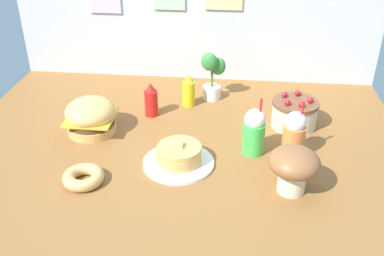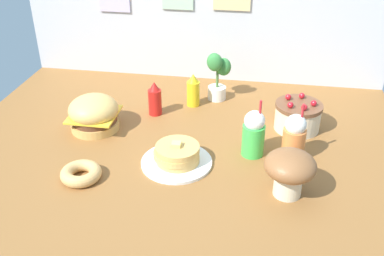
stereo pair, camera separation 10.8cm
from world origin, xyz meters
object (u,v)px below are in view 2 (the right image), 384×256
Objects in this scene: orange_float_cup at (294,137)px; potted_plant at (217,74)px; burger at (94,113)px; pancake_stack at (177,156)px; mustard_bottle at (194,91)px; mushroom_stool at (290,169)px; donut_pink_glaze at (81,173)px; cream_soda_cup at (254,133)px; ketchup_bottle at (155,99)px; layer_cake at (298,116)px.

orange_float_cup is 0.98× the size of potted_plant.
orange_float_cup reaches higher than burger.
mustard_bottle is (-0.02, 0.61, 0.05)m from pancake_stack.
orange_float_cup is at bearing 84.08° from mushroom_stool.
donut_pink_glaze is at bearing -77.79° from burger.
cream_soda_cup is 1.61× the size of donut_pink_glaze.
donut_pink_glaze is at bearing -161.06° from orange_float_cup.
burger is 0.35m from ketchup_bottle.
burger is 1.08m from layer_cake.
orange_float_cup reaches higher than mushroom_stool.
orange_float_cup is at bearing -6.66° from burger.
pancake_stack is 1.55× the size of mushroom_stool.
layer_cake reaches higher than pancake_stack.
layer_cake is 0.37m from cream_soda_cup.
orange_float_cup is at bearing -53.52° from potted_plant.
mushroom_stool is (0.51, -0.15, 0.09)m from pancake_stack.
pancake_stack is at bearing -65.15° from ketchup_bottle.
cream_soda_cup is (0.37, -0.47, 0.02)m from mustard_bottle.
cream_soda_cup reaches higher than donut_pink_glaze.
burger is 0.87× the size of potted_plant.
orange_float_cup is 1.61× the size of donut_pink_glaze.
mustard_bottle is 0.67× the size of cream_soda_cup.
layer_cake is (1.07, 0.17, -0.01)m from burger.
mushroom_stool reaches higher than mustard_bottle.
mustard_bottle is at bearing 91.93° from pancake_stack.
orange_float_cup is (0.75, -0.33, 0.02)m from ketchup_bottle.
orange_float_cup reaches higher than layer_cake.
orange_float_cup is at bearing -40.69° from mustard_bottle.
ketchup_bottle is 0.67× the size of cream_soda_cup.
burger is at bearing 102.21° from donut_pink_glaze.
mustard_bottle is at bearing -140.19° from potted_plant.
pancake_stack is 1.13× the size of cream_soda_cup.
layer_cake is 1.34× the size of donut_pink_glaze.
cream_soda_cup reaches higher than layer_cake.
ketchup_bottle reaches higher than donut_pink_glaze.
layer_cake is 1.13× the size of mushroom_stool.
cream_soda_cup is at bearing 119.09° from mushroom_stool.
pancake_stack is 0.38m from cream_soda_cup.
ketchup_bottle is 0.67× the size of orange_float_cup.
mushroom_stool is (0.91, 0.04, 0.10)m from donut_pink_glaze.
pancake_stack is at bearing 24.81° from donut_pink_glaze.
layer_cake is 0.82× the size of potted_plant.
mushroom_stool reaches higher than ketchup_bottle.
potted_plant reaches higher than mustard_bottle.
pancake_stack is at bearing -88.07° from mustard_bottle.
burger is at bearing -170.85° from layer_cake.
burger is 0.85m from cream_soda_cup.
layer_cake is at bearing 52.16° from cream_soda_cup.
potted_plant is (-0.24, 0.58, 0.05)m from cream_soda_cup.
mushroom_stool is (-0.03, -0.28, 0.01)m from orange_float_cup.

